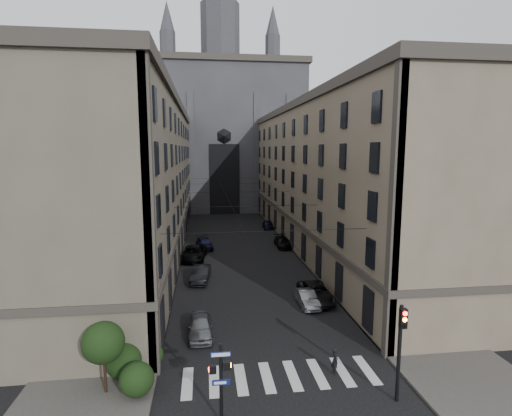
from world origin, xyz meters
name	(u,v)px	position (x,y,z in m)	size (l,w,h in m)	color
sidewalk_left	(156,249)	(-10.50, 36.00, 0.07)	(7.00, 80.00, 0.15)	#383533
sidewalk_right	(312,244)	(10.50, 36.00, 0.07)	(7.00, 80.00, 0.15)	#383533
zebra_crossing	(280,376)	(0.00, 5.00, 0.01)	(11.00, 3.20, 0.01)	beige
building_left	(129,178)	(-13.44, 36.00, 9.34)	(13.60, 60.60, 18.85)	#524B3F
building_right	(335,176)	(13.44, 36.00, 9.34)	(13.60, 60.60, 18.85)	brown
gothic_tower	(221,127)	(0.00, 74.96, 17.80)	(35.00, 23.00, 58.00)	#2D2D33
pedestrian_signal_left	(221,377)	(-3.51, 1.50, 2.32)	(1.02, 0.38, 4.00)	black
traffic_light_right	(400,342)	(5.60, 1.92, 3.29)	(0.34, 0.50, 5.20)	black
shrub_cluster	(122,357)	(-8.72, 5.01, 1.80)	(3.90, 4.40, 3.90)	black
tram_wires	(236,194)	(0.00, 35.63, 7.25)	(14.00, 60.00, 0.43)	black
car_left_near	(200,326)	(-4.56, 10.68, 0.71)	(1.68, 4.17, 1.42)	slate
car_left_midnear	(201,274)	(-4.60, 22.39, 0.76)	(1.60, 4.59, 1.51)	black
car_left_midfar	(194,253)	(-5.46, 30.38, 0.80)	(2.67, 5.79, 1.61)	black
car_left_far	(204,244)	(-4.20, 35.65, 0.67)	(1.87, 4.60, 1.33)	black
car_right_near	(307,298)	(4.20, 15.01, 0.64)	(1.35, 3.87, 1.28)	gray
car_right_midnear	(316,293)	(5.25, 15.98, 0.73)	(2.43, 5.28, 1.47)	black
car_right_midfar	(283,242)	(6.20, 35.13, 0.69)	(1.92, 4.73, 1.37)	black
car_right_far	(268,225)	(6.20, 47.52, 0.69)	(1.62, 4.04, 1.38)	black
pedestrian	(335,361)	(3.22, 4.87, 0.80)	(0.59, 0.39, 1.61)	black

